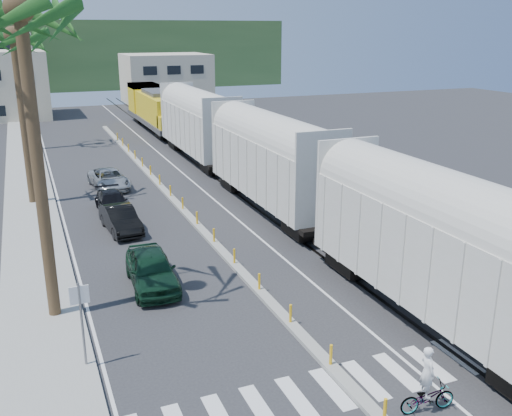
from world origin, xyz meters
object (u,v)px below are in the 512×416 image
(car_second, at_px, (121,219))
(cyclist, at_px, (427,391))
(car_lead, at_px, (152,269))
(street_sign, at_px, (81,313))

(car_second, height_order, cyclist, cyclist)
(car_lead, bearing_deg, cyclist, -61.35)
(street_sign, distance_m, cyclist, 10.66)
(car_lead, bearing_deg, car_second, 93.22)
(car_lead, distance_m, cyclist, 12.48)
(car_lead, relative_size, car_second, 1.09)
(cyclist, bearing_deg, car_lead, 32.93)
(street_sign, xyz_separation_m, car_second, (3.26, 12.79, -1.28))
(car_lead, height_order, cyclist, cyclist)
(car_lead, xyz_separation_m, car_second, (-0.06, 7.50, -0.10))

